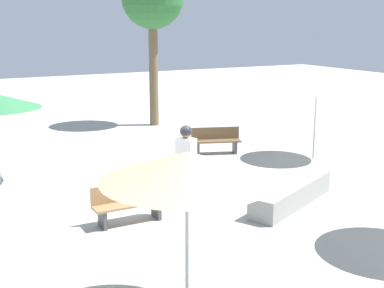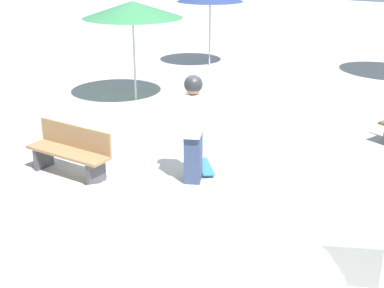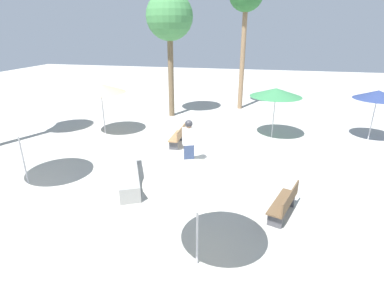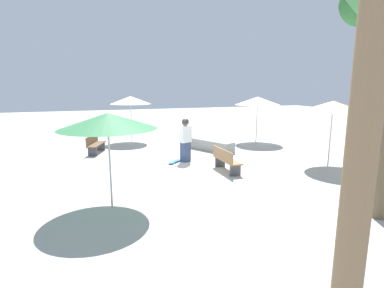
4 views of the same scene
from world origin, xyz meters
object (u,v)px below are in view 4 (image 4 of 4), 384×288
Objects in this scene: skater_main at (185,138)px; concrete_ledge at (206,144)px; shade_umbrella_green at (108,121)px; shade_umbrella_cream at (130,100)px; shade_umbrella_tan at (333,106)px; bench_near at (226,160)px; shade_umbrella_white at (258,101)px; palm_tree_far_back at (364,9)px; bench_far at (95,144)px; skateboard at (175,161)px.

skater_main is 0.59× the size of concrete_ledge.
skater_main is at bearing 49.55° from shade_umbrella_green.
shade_umbrella_tan is at bearing -50.98° from shade_umbrella_cream.
bench_near is 0.63× the size of shade_umbrella_tan.
concrete_ledge is 3.90m from bench_near.
shade_umbrella_white is 6.61m from palm_tree_far_back.
shade_umbrella_cream is (-2.35, 7.20, 1.91)m from bench_near.
bench_near is 0.19× the size of palm_tree_far_back.
concrete_ledge is 5.30m from bench_far.
shade_umbrella_tan is at bearing 113.05° from skateboard.
shade_umbrella_green is at bearing 11.53° from skateboard.
skateboard is 2.35m from bench_near.
shade_umbrella_cream is at bearing 78.27° from shade_umbrella_green.
bench_far is (-3.47, 2.94, -0.55)m from skater_main.
palm_tree_far_back reaches higher than shade_umbrella_green.
palm_tree_far_back is at bearing 18.19° from shade_umbrella_green.
bench_near is at bearing -131.62° from shade_umbrella_white.
bench_near is at bearing 62.17° from bench_far.
shade_umbrella_tan is (8.48, -5.56, 1.92)m from bench_far.
shade_umbrella_cream is 9.41m from shade_umbrella_green.
skater_main is 1.09× the size of bench_far.
concrete_ledge is at bearing 125.85° from shade_umbrella_tan.
bench_far is 0.65× the size of shade_umbrella_tan.
skater_main is 0.71× the size of shade_umbrella_tan.
shade_umbrella_white is at bearing 138.32° from bench_near.
shade_umbrella_cream is at bearing 159.12° from shade_umbrella_white.
shade_umbrella_white is at bearing 14.79° from concrete_ledge.
palm_tree_far_back is at bearing 104.29° from bench_near.
shade_umbrella_cream reaches higher than shade_umbrella_white.
bench_far is 0.65× the size of shade_umbrella_white.
shade_umbrella_green is at bearing -141.51° from shade_umbrella_white.
shade_umbrella_cream is at bearing -162.01° from bench_near.
skateboard is at bearing 155.04° from shade_umbrella_tan.
shade_umbrella_white is (8.45, 6.72, 0.06)m from shade_umbrella_green.
bench_near is 0.63× the size of shade_umbrella_cream.
skater_main is 0.74× the size of shade_umbrella_green.
bench_near and bench_far have the same top height.
shade_umbrella_white is 0.31× the size of palm_tree_far_back.
skater_main is at bearing 69.57° from bench_far.
shade_umbrella_cream reaches higher than concrete_ledge.
shade_umbrella_green is at bearing -101.73° from shade_umbrella_cream.
concrete_ledge is at bearing 168.15° from bench_near.
bench_near is 0.63× the size of shade_umbrella_white.
shade_umbrella_white is (5.12, 2.82, 1.33)m from skater_main.
skater_main is 2.68m from concrete_ledge.
concrete_ledge is 5.07m from shade_umbrella_cream.
skater_main is 0.71× the size of shade_umbrella_cream.
shade_umbrella_green is at bearing -64.86° from bench_near.
shade_umbrella_tan is at bearing 127.76° from skater_main.
shade_umbrella_green is at bearing -161.81° from palm_tree_far_back.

